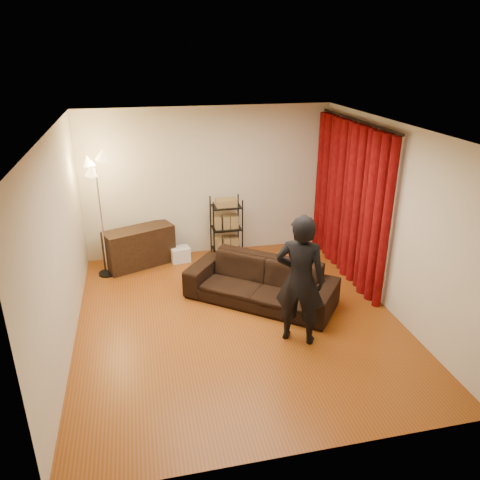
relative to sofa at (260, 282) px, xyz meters
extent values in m
plane|color=brown|center=(-0.44, -0.41, -0.33)|extent=(5.00, 5.00, 0.00)
plane|color=white|center=(-0.44, -0.41, 2.37)|extent=(5.00, 5.00, 0.00)
plane|color=beige|center=(-0.44, 2.09, 1.02)|extent=(5.00, 0.00, 5.00)
plane|color=beige|center=(-0.44, -2.91, 1.02)|extent=(5.00, 0.00, 5.00)
plane|color=beige|center=(-2.69, -0.41, 1.02)|extent=(0.00, 5.00, 5.00)
plane|color=beige|center=(1.81, -0.41, 1.02)|extent=(0.00, 5.00, 5.00)
cylinder|color=black|center=(1.71, 0.71, 2.25)|extent=(0.04, 2.65, 0.04)
imported|color=black|center=(0.00, 0.00, 0.00)|extent=(2.32, 2.08, 0.66)
imported|color=black|center=(0.23, -1.07, 0.55)|extent=(0.77, 0.69, 1.77)
cube|color=black|center=(-1.76, 1.71, 0.02)|extent=(1.28, 0.87, 0.70)
camera|label=1|loc=(-1.67, -6.08, 3.32)|focal=35.00mm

